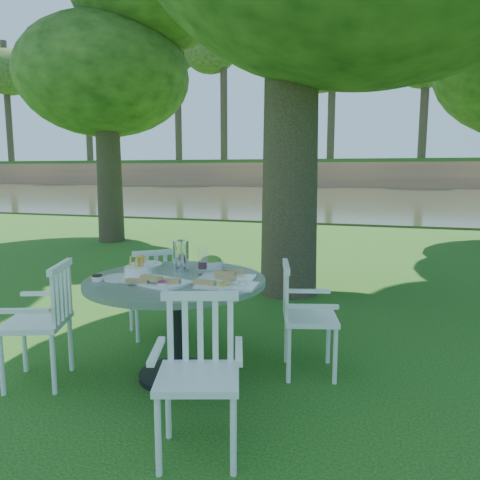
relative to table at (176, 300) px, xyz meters
name	(u,v)px	position (x,y,z in m)	size (l,w,h in m)	color
ground	(233,334)	(0.10, 0.99, -0.58)	(140.00, 140.00, 0.00)	#14410D
table	(176,300)	(0.00, 0.00, 0.00)	(1.27, 1.27, 0.74)	black
chair_ne	(299,310)	(0.82, 0.36, -0.10)	(0.48, 0.50, 0.82)	white
chair_nw	(155,286)	(-0.55, 0.71, -0.10)	(0.56, 0.56, 0.81)	white
chair_sw	(48,314)	(-0.82, -0.35, -0.08)	(0.53, 0.55, 0.86)	white
chair_se	(199,360)	(0.49, -0.75, -0.09)	(0.53, 0.51, 0.84)	white
tableware	(177,269)	(-0.03, 0.09, 0.20)	(1.19, 0.84, 0.24)	white
river	(366,198)	(0.10, 23.99, -0.58)	(100.00, 28.00, 0.12)	#31351F
far_bank	(383,106)	(0.37, 42.11, 6.67)	(100.00, 18.00, 15.20)	#A8714E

